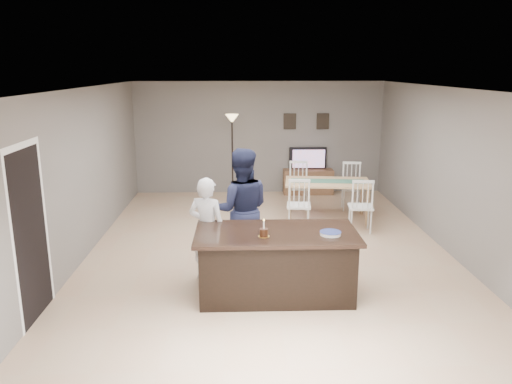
{
  "coord_description": "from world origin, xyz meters",
  "views": [
    {
      "loc": [
        -0.49,
        -8.06,
        3.01
      ],
      "look_at": [
        -0.22,
        -0.3,
        1.07
      ],
      "focal_mm": 35.0,
      "sensor_mm": 36.0,
      "label": 1
    }
  ],
  "objects_px": {
    "man": "(241,210)",
    "dining_table": "(327,188)",
    "floor_lamp": "(232,134)",
    "tv_console": "(308,182)",
    "kitchen_island": "(276,263)",
    "television": "(308,158)",
    "birthday_cake": "(264,232)",
    "plate_stack": "(330,233)",
    "woman": "(207,229)"
  },
  "relations": [
    {
      "from": "dining_table",
      "to": "birthday_cake",
      "type": "bearing_deg",
      "value": -105.64
    },
    {
      "from": "kitchen_island",
      "to": "plate_stack",
      "type": "distance_m",
      "value": 0.85
    },
    {
      "from": "floor_lamp",
      "to": "tv_console",
      "type": "bearing_deg",
      "value": 15.97
    },
    {
      "from": "television",
      "to": "floor_lamp",
      "type": "xyz_separation_m",
      "value": [
        -1.84,
        -0.6,
        0.68
      ]
    },
    {
      "from": "woman",
      "to": "man",
      "type": "bearing_deg",
      "value": -118.9
    },
    {
      "from": "man",
      "to": "dining_table",
      "type": "height_order",
      "value": "man"
    },
    {
      "from": "tv_console",
      "to": "television",
      "type": "height_order",
      "value": "television"
    },
    {
      "from": "kitchen_island",
      "to": "man",
      "type": "relative_size",
      "value": 1.15
    },
    {
      "from": "kitchen_island",
      "to": "woman",
      "type": "bearing_deg",
      "value": 149.93
    },
    {
      "from": "woman",
      "to": "dining_table",
      "type": "distance_m",
      "value": 3.68
    },
    {
      "from": "tv_console",
      "to": "floor_lamp",
      "type": "height_order",
      "value": "floor_lamp"
    },
    {
      "from": "television",
      "to": "woman",
      "type": "height_order",
      "value": "woman"
    },
    {
      "from": "tv_console",
      "to": "birthday_cake",
      "type": "xyz_separation_m",
      "value": [
        -1.38,
        -5.76,
        0.65
      ]
    },
    {
      "from": "woman",
      "to": "plate_stack",
      "type": "bearing_deg",
      "value": 178.0
    },
    {
      "from": "television",
      "to": "birthday_cake",
      "type": "relative_size",
      "value": 3.96
    },
    {
      "from": "kitchen_island",
      "to": "television",
      "type": "height_order",
      "value": "television"
    },
    {
      "from": "tv_console",
      "to": "plate_stack",
      "type": "bearing_deg",
      "value": -95.06
    },
    {
      "from": "woman",
      "to": "floor_lamp",
      "type": "xyz_separation_m",
      "value": [
        0.31,
        4.49,
        0.78
      ]
    },
    {
      "from": "man",
      "to": "tv_console",
      "type": "bearing_deg",
      "value": -110.11
    },
    {
      "from": "television",
      "to": "birthday_cake",
      "type": "xyz_separation_m",
      "value": [
        -1.38,
        -5.83,
        0.09
      ]
    },
    {
      "from": "birthday_cake",
      "to": "man",
      "type": "bearing_deg",
      "value": 103.98
    },
    {
      "from": "dining_table",
      "to": "woman",
      "type": "bearing_deg",
      "value": -121.34
    },
    {
      "from": "woman",
      "to": "floor_lamp",
      "type": "bearing_deg",
      "value": -72.75
    },
    {
      "from": "kitchen_island",
      "to": "floor_lamp",
      "type": "distance_m",
      "value": 5.2
    },
    {
      "from": "woman",
      "to": "floor_lamp",
      "type": "height_order",
      "value": "floor_lamp"
    },
    {
      "from": "plate_stack",
      "to": "floor_lamp",
      "type": "height_order",
      "value": "floor_lamp"
    },
    {
      "from": "plate_stack",
      "to": "dining_table",
      "type": "distance_m",
      "value": 3.68
    },
    {
      "from": "woman",
      "to": "television",
      "type": "bearing_deg",
      "value": -91.65
    },
    {
      "from": "plate_stack",
      "to": "dining_table",
      "type": "bearing_deg",
      "value": 80.56
    },
    {
      "from": "birthday_cake",
      "to": "plate_stack",
      "type": "xyz_separation_m",
      "value": [
        0.87,
        0.03,
        -0.03
      ]
    },
    {
      "from": "man",
      "to": "kitchen_island",
      "type": "bearing_deg",
      "value": 115.36
    },
    {
      "from": "kitchen_island",
      "to": "woman",
      "type": "height_order",
      "value": "woman"
    },
    {
      "from": "birthday_cake",
      "to": "floor_lamp",
      "type": "height_order",
      "value": "floor_lamp"
    },
    {
      "from": "tv_console",
      "to": "woman",
      "type": "xyz_separation_m",
      "value": [
        -2.15,
        -5.02,
        0.46
      ]
    },
    {
      "from": "television",
      "to": "dining_table",
      "type": "xyz_separation_m",
      "value": [
        0.09,
        -2.18,
        -0.21
      ]
    },
    {
      "from": "birthday_cake",
      "to": "dining_table",
      "type": "relative_size",
      "value": 0.11
    },
    {
      "from": "kitchen_island",
      "to": "plate_stack",
      "type": "bearing_deg",
      "value": -12.69
    },
    {
      "from": "birthday_cake",
      "to": "dining_table",
      "type": "xyz_separation_m",
      "value": [
        1.47,
        3.65,
        -0.3
      ]
    },
    {
      "from": "tv_console",
      "to": "floor_lamp",
      "type": "distance_m",
      "value": 2.28
    },
    {
      "from": "television",
      "to": "floor_lamp",
      "type": "bearing_deg",
      "value": 17.97
    },
    {
      "from": "man",
      "to": "dining_table",
      "type": "relative_size",
      "value": 0.91
    },
    {
      "from": "tv_console",
      "to": "woman",
      "type": "distance_m",
      "value": 5.48
    },
    {
      "from": "woman",
      "to": "birthday_cake",
      "type": "bearing_deg",
      "value": 157.65
    },
    {
      "from": "dining_table",
      "to": "floor_lamp",
      "type": "distance_m",
      "value": 2.65
    },
    {
      "from": "plate_stack",
      "to": "television",
      "type": "bearing_deg",
      "value": 85.0
    },
    {
      "from": "television",
      "to": "birthday_cake",
      "type": "bearing_deg",
      "value": 76.72
    },
    {
      "from": "television",
      "to": "birthday_cake",
      "type": "distance_m",
      "value": 5.99
    },
    {
      "from": "tv_console",
      "to": "man",
      "type": "distance_m",
      "value": 4.94
    },
    {
      "from": "dining_table",
      "to": "floor_lamp",
      "type": "height_order",
      "value": "floor_lamp"
    },
    {
      "from": "birthday_cake",
      "to": "kitchen_island",
      "type": "bearing_deg",
      "value": 47.02
    }
  ]
}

